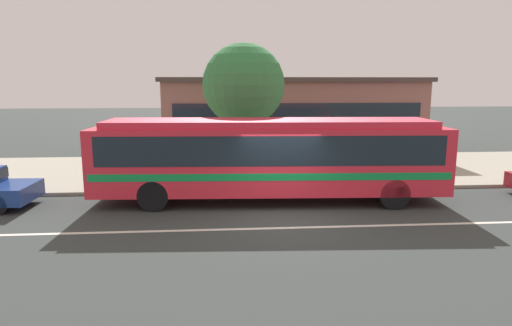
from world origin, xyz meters
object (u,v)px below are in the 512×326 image
Objects in this scene: transit_bus at (270,154)px; street_tree_near_stop at (244,85)px; bus_stop_sign at (387,144)px; pedestrian_waiting_near_sign at (292,160)px.

street_tree_near_stop reaches higher than transit_bus.
transit_bus is 2.15× the size of street_tree_near_stop.
transit_bus is 4.44m from street_tree_near_stop.
street_tree_near_stop is at bearing 163.59° from bus_stop_sign.
transit_bus reaches higher than pedestrian_waiting_near_sign.
transit_bus is at bearing -119.98° from pedestrian_waiting_near_sign.
bus_stop_sign is (4.92, 2.06, 0.01)m from transit_bus.
bus_stop_sign is at bearing 2.75° from pedestrian_waiting_near_sign.
street_tree_near_stop reaches higher than pedestrian_waiting_near_sign.
transit_bus is 5.34m from bus_stop_sign.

